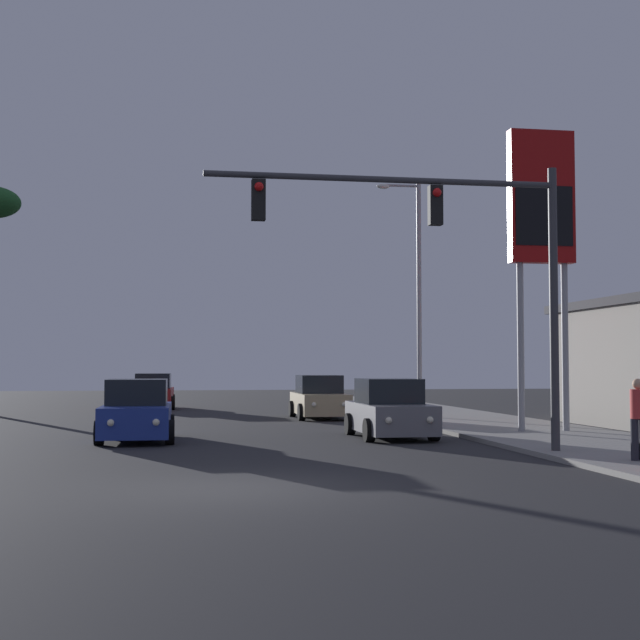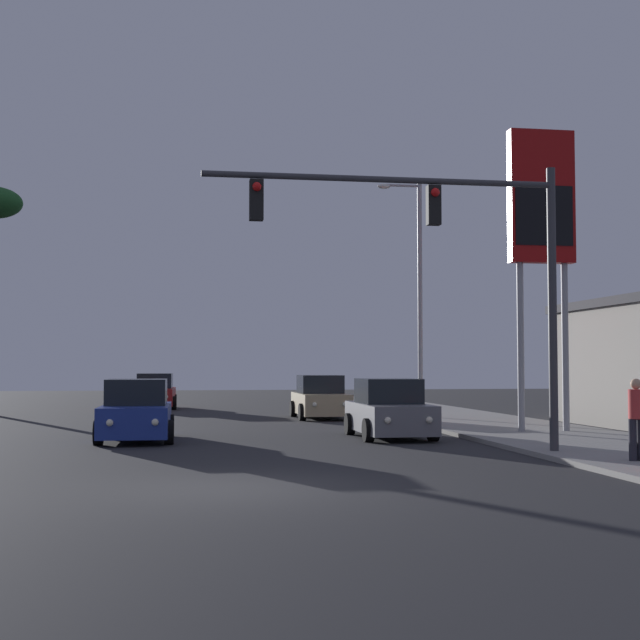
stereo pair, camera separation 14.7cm
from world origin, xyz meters
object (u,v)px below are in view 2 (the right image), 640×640
car_red (155,393)px  car_tan (320,399)px  car_blue (136,413)px  street_lamp (417,286)px  car_grey (389,411)px  gas_station_sign (541,213)px  traffic_light_mast (453,245)px  pedestrian_on_sidewalk (636,416)px

car_red → car_tan: bearing=128.3°
car_blue → street_lamp: bearing=-140.9°
street_lamp → car_grey: bearing=-110.6°
gas_station_sign → traffic_light_mast: bearing=-128.5°
car_tan → traffic_light_mast: bearing=92.5°
car_blue → pedestrian_on_sidewalk: pedestrian_on_sidewalk is taller
car_blue → street_lamp: 13.61m
car_red → car_grey: 19.73m
traffic_light_mast → street_lamp: size_ratio=0.90×
car_grey → pedestrian_on_sidewalk: size_ratio=2.58×
traffic_light_mast → street_lamp: street_lamp is taller
pedestrian_on_sidewalk → traffic_light_mast: bearing=143.7°
gas_station_sign → pedestrian_on_sidewalk: gas_station_sign is taller
car_red → car_blue: 18.28m
car_blue → traffic_light_mast: 10.06m
street_lamp → car_red: bearing=134.3°
car_tan → pedestrian_on_sidewalk: 17.78m
traffic_light_mast → car_blue: bearing=141.6°
car_grey → traffic_light_mast: (0.15, -5.58, 4.01)m
car_blue → car_red: bearing=-89.3°
street_lamp → pedestrian_on_sidewalk: size_ratio=5.39×
car_tan → pedestrian_on_sidewalk: size_ratio=2.58×
car_tan → gas_station_sign: bearing=119.6°
car_tan → car_grey: same height
car_blue → car_tan: bearing=-124.4°
traffic_light_mast → pedestrian_on_sidewalk: traffic_light_mast is taller
car_grey → pedestrian_on_sidewalk: bearing=112.7°
car_red → gas_station_sign: (11.78, -18.21, 5.86)m
car_grey → gas_station_sign: gas_station_sign is taller
car_grey → street_lamp: (3.05, 8.12, 4.36)m
car_tan → street_lamp: bearing=158.7°
car_grey → traffic_light_mast: traffic_light_mast is taller
car_grey → traffic_light_mast: 6.87m
car_grey → car_blue: bearing=-1.2°
car_grey → car_tan: bearing=-87.1°
car_red → car_blue: (-0.06, -18.28, 0.00)m
traffic_light_mast → street_lamp: 14.01m
car_blue → car_grey: bearing=179.6°
traffic_light_mast → gas_station_sign: size_ratio=0.90×
gas_station_sign → pedestrian_on_sidewalk: (-1.48, -8.10, -5.58)m
car_tan → car_grey: size_ratio=1.00×
car_blue → traffic_light_mast: size_ratio=0.53×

